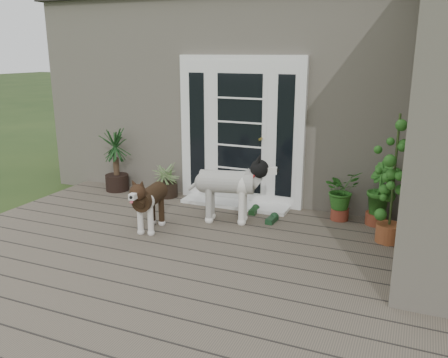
% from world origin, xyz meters
% --- Properties ---
extents(deck, '(6.20, 4.60, 0.12)m').
position_xyz_m(deck, '(0.00, 0.40, 0.06)').
color(deck, '#6B5B4C').
rests_on(deck, ground).
extents(house_main, '(7.40, 4.00, 3.10)m').
position_xyz_m(house_main, '(0.00, 4.65, 1.55)').
color(house_main, '#665E54').
rests_on(house_main, ground).
extents(door_unit, '(1.90, 0.14, 2.15)m').
position_xyz_m(door_unit, '(-0.20, 2.60, 1.19)').
color(door_unit, white).
rests_on(door_unit, deck).
extents(door_step, '(1.60, 0.40, 0.05)m').
position_xyz_m(door_step, '(-0.20, 2.40, 0.14)').
color(door_step, white).
rests_on(door_step, deck).
extents(brindle_dog, '(0.43, 0.81, 0.64)m').
position_xyz_m(brindle_dog, '(-0.83, 1.09, 0.44)').
color(brindle_dog, '#362313').
rests_on(brindle_dog, deck).
extents(white_dog, '(1.03, 0.61, 0.80)m').
position_xyz_m(white_dog, '(-0.06, 1.74, 0.52)').
color(white_dog, white).
rests_on(white_dog, deck).
extents(spider_plant, '(0.66, 0.66, 0.59)m').
position_xyz_m(spider_plant, '(-1.34, 2.40, 0.41)').
color(spider_plant, '#8A9E61').
rests_on(spider_plant, deck).
extents(yucca, '(0.90, 0.90, 1.02)m').
position_xyz_m(yucca, '(-2.26, 2.38, 0.63)').
color(yucca, '#143311').
rests_on(yucca, deck).
extents(herb_a, '(0.67, 0.67, 0.60)m').
position_xyz_m(herb_a, '(1.32, 2.40, 0.42)').
color(herb_a, '#1B5518').
rests_on(herb_a, deck).
extents(herb_b, '(0.52, 0.52, 0.62)m').
position_xyz_m(herb_b, '(1.79, 2.40, 0.43)').
color(herb_b, '#184D16').
rests_on(herb_b, deck).
extents(herb_c, '(0.51, 0.51, 0.60)m').
position_xyz_m(herb_c, '(2.26, 2.40, 0.42)').
color(herb_c, '#2B661D').
rests_on(herb_c, deck).
extents(sapling, '(0.57, 0.57, 1.59)m').
position_xyz_m(sapling, '(1.98, 1.85, 0.91)').
color(sapling, '#1E5819').
rests_on(sapling, deck).
extents(clog_left, '(0.14, 0.28, 0.08)m').
position_xyz_m(clog_left, '(0.17, 2.20, 0.16)').
color(clog_left, '#153617').
rests_on(clog_left, deck).
extents(clog_right, '(0.16, 0.30, 0.09)m').
position_xyz_m(clog_right, '(0.51, 1.95, 0.16)').
color(clog_right, '#15351B').
rests_on(clog_right, deck).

